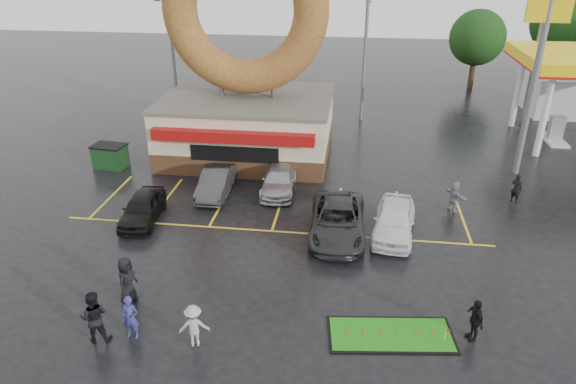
# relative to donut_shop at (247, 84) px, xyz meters

# --- Properties ---
(ground) EXTENTS (120.00, 120.00, 0.00)m
(ground) POSITION_rel_donut_shop_xyz_m (3.00, -12.97, -4.46)
(ground) COLOR black
(ground) RESTS_ON ground
(donut_shop) EXTENTS (10.20, 8.70, 13.50)m
(donut_shop) POSITION_rel_donut_shop_xyz_m (0.00, 0.00, 0.00)
(donut_shop) COLOR #472B19
(donut_shop) RESTS_ON ground
(shell_sign) EXTENTS (2.20, 0.36, 10.60)m
(shell_sign) POSITION_rel_donut_shop_xyz_m (16.00, -0.97, 2.91)
(shell_sign) COLOR slate
(shell_sign) RESTS_ON ground
(streetlight_left) EXTENTS (0.40, 2.21, 9.00)m
(streetlight_left) POSITION_rel_donut_shop_xyz_m (-7.00, 6.95, 0.32)
(streetlight_left) COLOR slate
(streetlight_left) RESTS_ON ground
(streetlight_mid) EXTENTS (0.40, 2.21, 9.00)m
(streetlight_mid) POSITION_rel_donut_shop_xyz_m (7.00, 7.95, 0.32)
(streetlight_mid) COLOR slate
(streetlight_mid) RESTS_ON ground
(streetlight_right) EXTENTS (0.40, 2.21, 9.00)m
(streetlight_right) POSITION_rel_donut_shop_xyz_m (19.00, 8.95, 0.32)
(streetlight_right) COLOR slate
(streetlight_right) RESTS_ON ground
(tree_far_c) EXTENTS (6.30, 6.30, 9.00)m
(tree_far_c) POSITION_rel_donut_shop_xyz_m (25.00, 21.03, 1.37)
(tree_far_c) COLOR #332114
(tree_far_c) RESTS_ON ground
(tree_far_d) EXTENTS (4.90, 4.90, 7.00)m
(tree_far_d) POSITION_rel_donut_shop_xyz_m (17.00, 19.03, 0.07)
(tree_far_d) COLOR #332114
(tree_far_d) RESTS_ON ground
(car_black) EXTENTS (1.92, 4.03, 1.33)m
(car_black) POSITION_rel_donut_shop_xyz_m (-3.29, -9.34, -3.80)
(car_black) COLOR black
(car_black) RESTS_ON ground
(car_dgrey) EXTENTS (1.51, 4.08, 1.33)m
(car_dgrey) POSITION_rel_donut_shop_xyz_m (-0.57, -6.05, -3.80)
(car_dgrey) COLOR #303033
(car_dgrey) RESTS_ON ground
(car_silver) EXTENTS (1.91, 4.31, 1.23)m
(car_silver) POSITION_rel_donut_shop_xyz_m (2.69, -5.19, -3.85)
(car_silver) COLOR #9B9A9F
(car_silver) RESTS_ON ground
(car_grey) EXTENTS (2.58, 5.36, 1.47)m
(car_grey) POSITION_rel_donut_shop_xyz_m (6.01, -9.47, -3.73)
(car_grey) COLOR #292A2C
(car_grey) RESTS_ON ground
(car_white) EXTENTS (2.32, 4.61, 1.51)m
(car_white) POSITION_rel_donut_shop_xyz_m (8.56, -9.11, -3.71)
(car_white) COLOR white
(car_white) RESTS_ON ground
(person_blue) EXTENTS (0.59, 0.39, 1.60)m
(person_blue) POSITION_rel_donut_shop_xyz_m (-0.51, -17.22, -3.66)
(person_blue) COLOR navy
(person_blue) RESTS_ON ground
(person_blackjkt) EXTENTS (1.08, 0.93, 1.91)m
(person_blackjkt) POSITION_rel_donut_shop_xyz_m (-1.62, -17.51, -3.51)
(person_blackjkt) COLOR black
(person_blackjkt) RESTS_ON ground
(person_hoodie) EXTENTS (1.11, 0.79, 1.55)m
(person_hoodie) POSITION_rel_donut_shop_xyz_m (1.69, -17.30, -3.69)
(person_hoodie) COLOR #98999B
(person_hoodie) RESTS_ON ground
(person_bystander) EXTENTS (0.71, 0.98, 1.86)m
(person_bystander) POSITION_rel_donut_shop_xyz_m (-1.41, -15.38, -3.53)
(person_bystander) COLOR black
(person_bystander) RESTS_ON ground
(person_cameraman) EXTENTS (0.63, 0.99, 1.56)m
(person_cameraman) POSITION_rel_donut_shop_xyz_m (10.84, -15.77, -3.68)
(person_cameraman) COLOR black
(person_cameraman) RESTS_ON ground
(person_walker_near) EXTENTS (1.19, 1.45, 1.55)m
(person_walker_near) POSITION_rel_donut_shop_xyz_m (11.64, -6.32, -3.69)
(person_walker_near) COLOR gray
(person_walker_near) RESTS_ON ground
(person_walker_far) EXTENTS (0.67, 0.66, 1.56)m
(person_walker_far) POSITION_rel_donut_shop_xyz_m (14.93, -4.93, -3.69)
(person_walker_far) COLOR black
(person_walker_far) RESTS_ON ground
(dumpster) EXTENTS (1.94, 1.43, 1.30)m
(dumpster) POSITION_rel_donut_shop_xyz_m (-7.74, -3.26, -3.81)
(dumpster) COLOR #18401C
(dumpster) RESTS_ON ground
(putting_green) EXTENTS (4.44, 2.32, 0.53)m
(putting_green) POSITION_rel_donut_shop_xyz_m (8.14, -16.01, -4.43)
(putting_green) COLOR black
(putting_green) RESTS_ON ground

